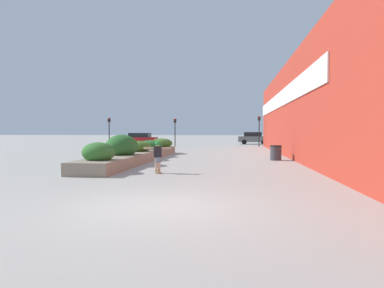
{
  "coord_description": "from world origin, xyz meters",
  "views": [
    {
      "loc": [
        1.61,
        -7.33,
        1.65
      ],
      "look_at": [
        -0.69,
        11.76,
        0.95
      ],
      "focal_mm": 32.0,
      "sensor_mm": 36.0,
      "label": 1
    }
  ],
  "objects_px": {
    "car_center_right": "(139,139)",
    "car_leftmost": "(313,139)",
    "skateboard": "(158,171)",
    "traffic_light_left": "(175,127)",
    "skateboarder": "(158,153)",
    "car_center_left": "(253,138)",
    "traffic_light_right": "(259,126)",
    "traffic_light_far_left": "(109,127)",
    "trash_bin": "(276,153)"
  },
  "relations": [
    {
      "from": "car_center_right",
      "to": "car_leftmost",
      "type": "bearing_deg",
      "value": -85.65
    },
    {
      "from": "skateboard",
      "to": "car_center_right",
      "type": "relative_size",
      "value": 0.14
    },
    {
      "from": "car_center_right",
      "to": "traffic_light_left",
      "type": "relative_size",
      "value": 1.45
    },
    {
      "from": "skateboarder",
      "to": "car_center_left",
      "type": "relative_size",
      "value": 0.29
    },
    {
      "from": "skateboard",
      "to": "car_center_right",
      "type": "xyz_separation_m",
      "value": [
        -8.53,
        27.58,
        0.72
      ]
    },
    {
      "from": "car_leftmost",
      "to": "traffic_light_right",
      "type": "relative_size",
      "value": 1.29
    },
    {
      "from": "car_center_left",
      "to": "car_center_right",
      "type": "relative_size",
      "value": 0.9
    },
    {
      "from": "traffic_light_far_left",
      "to": "traffic_light_right",
      "type": "bearing_deg",
      "value": 0.84
    },
    {
      "from": "skateboard",
      "to": "car_center_right",
      "type": "height_order",
      "value": "car_center_right"
    },
    {
      "from": "trash_bin",
      "to": "traffic_light_far_left",
      "type": "bearing_deg",
      "value": 133.07
    },
    {
      "from": "traffic_light_left",
      "to": "traffic_light_far_left",
      "type": "height_order",
      "value": "traffic_light_far_left"
    },
    {
      "from": "car_leftmost",
      "to": "traffic_light_far_left",
      "type": "relative_size",
      "value": 1.34
    },
    {
      "from": "car_leftmost",
      "to": "car_center_left",
      "type": "xyz_separation_m",
      "value": [
        -6.85,
        3.0,
        0.02
      ]
    },
    {
      "from": "skateboard",
      "to": "car_center_right",
      "type": "distance_m",
      "value": 28.88
    },
    {
      "from": "traffic_light_left",
      "to": "traffic_light_far_left",
      "type": "xyz_separation_m",
      "value": [
        -7.66,
        -0.09,
        0.06
      ]
    },
    {
      "from": "trash_bin",
      "to": "traffic_light_far_left",
      "type": "height_order",
      "value": "traffic_light_far_left"
    },
    {
      "from": "trash_bin",
      "to": "car_center_left",
      "type": "relative_size",
      "value": 0.21
    },
    {
      "from": "car_leftmost",
      "to": "skateboarder",
      "type": "bearing_deg",
      "value": -23.14
    },
    {
      "from": "skateboard",
      "to": "traffic_light_far_left",
      "type": "bearing_deg",
      "value": 94.99
    },
    {
      "from": "trash_bin",
      "to": "car_center_right",
      "type": "height_order",
      "value": "car_center_right"
    },
    {
      "from": "skateboard",
      "to": "traffic_light_far_left",
      "type": "relative_size",
      "value": 0.19
    },
    {
      "from": "car_leftmost",
      "to": "traffic_light_right",
      "type": "xyz_separation_m",
      "value": [
        -6.67,
        -4.38,
        1.47
      ]
    },
    {
      "from": "skateboard",
      "to": "traffic_light_left",
      "type": "relative_size",
      "value": 0.2
    },
    {
      "from": "car_center_left",
      "to": "traffic_light_far_left",
      "type": "xyz_separation_m",
      "value": [
        -16.8,
        -7.63,
        1.38
      ]
    },
    {
      "from": "car_center_right",
      "to": "traffic_light_far_left",
      "type": "relative_size",
      "value": 1.41
    },
    {
      "from": "skateboarder",
      "to": "car_center_left",
      "type": "xyz_separation_m",
      "value": [
        5.62,
        32.18,
        0.02
      ]
    },
    {
      "from": "car_center_left",
      "to": "car_center_right",
      "type": "xyz_separation_m",
      "value": [
        -14.15,
        -4.6,
        -0.03
      ]
    },
    {
      "from": "skateboard",
      "to": "traffic_light_left",
      "type": "xyz_separation_m",
      "value": [
        -3.52,
        24.63,
        2.07
      ]
    },
    {
      "from": "skateboard",
      "to": "skateboarder",
      "type": "height_order",
      "value": "skateboarder"
    },
    {
      "from": "trash_bin",
      "to": "car_center_right",
      "type": "xyz_separation_m",
      "value": [
        -13.95,
        20.79,
        0.36
      ]
    },
    {
      "from": "skateboarder",
      "to": "trash_bin",
      "type": "bearing_deg",
      "value": 31.89
    },
    {
      "from": "car_center_right",
      "to": "trash_bin",
      "type": "bearing_deg",
      "value": -146.14
    },
    {
      "from": "skateboarder",
      "to": "car_center_right",
      "type": "distance_m",
      "value": 28.87
    },
    {
      "from": "car_leftmost",
      "to": "traffic_light_right",
      "type": "distance_m",
      "value": 8.12
    },
    {
      "from": "trash_bin",
      "to": "traffic_light_left",
      "type": "relative_size",
      "value": 0.28
    },
    {
      "from": "car_center_left",
      "to": "traffic_light_right",
      "type": "distance_m",
      "value": 7.53
    },
    {
      "from": "skateboarder",
      "to": "car_leftmost",
      "type": "height_order",
      "value": "car_leftmost"
    },
    {
      "from": "car_leftmost",
      "to": "traffic_light_right",
      "type": "bearing_deg",
      "value": -56.68
    },
    {
      "from": "skateboard",
      "to": "trash_bin",
      "type": "relative_size",
      "value": 0.71
    },
    {
      "from": "skateboarder",
      "to": "car_center_left",
      "type": "height_order",
      "value": "car_center_left"
    },
    {
      "from": "traffic_light_right",
      "to": "car_center_right",
      "type": "bearing_deg",
      "value": 168.99
    },
    {
      "from": "skateboard",
      "to": "car_leftmost",
      "type": "bearing_deg",
      "value": 47.37
    },
    {
      "from": "skateboarder",
      "to": "traffic_light_right",
      "type": "height_order",
      "value": "traffic_light_right"
    },
    {
      "from": "car_center_right",
      "to": "car_center_left",
      "type": "bearing_deg",
      "value": -72.01
    },
    {
      "from": "skateboarder",
      "to": "trash_bin",
      "type": "xyz_separation_m",
      "value": [
        5.42,
        6.79,
        -0.37
      ]
    },
    {
      "from": "trash_bin",
      "to": "car_leftmost",
      "type": "bearing_deg",
      "value": 72.53
    },
    {
      "from": "car_center_left",
      "to": "traffic_light_left",
      "type": "distance_m",
      "value": 11.93
    },
    {
      "from": "traffic_light_right",
      "to": "car_leftmost",
      "type": "bearing_deg",
      "value": 33.32
    },
    {
      "from": "trash_bin",
      "to": "traffic_light_left",
      "type": "height_order",
      "value": "traffic_light_left"
    },
    {
      "from": "car_center_right",
      "to": "traffic_light_far_left",
      "type": "bearing_deg",
      "value": 138.94
    }
  ]
}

